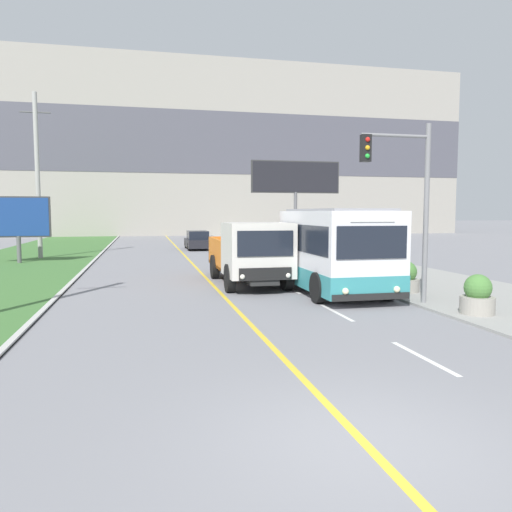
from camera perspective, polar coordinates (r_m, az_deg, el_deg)
name	(u,v)px	position (r m, az deg, el deg)	size (l,w,h in m)	color
ground_plane	(365,444)	(6.83, 12.35, -20.23)	(300.00, 300.00, 0.00)	slate
lane_marking_centre	(352,409)	(7.83, 10.92, -16.81)	(2.88, 140.00, 0.01)	gold
apartment_block_background	(163,149)	(66.62, -10.57, 11.88)	(80.00, 8.04, 21.91)	gray
city_bus	(336,251)	(17.86, 9.10, 0.55)	(2.71, 5.85, 3.02)	silver
dump_truck	(252,254)	(19.32, -0.44, 0.18)	(2.45, 6.85, 2.52)	black
car_distant	(198,241)	(39.41, -6.68, 1.77)	(1.80, 4.30, 1.45)	black
utility_pole_far	(38,175)	(34.21, -23.70, 8.44)	(1.80, 0.28, 10.27)	#9E9E99
traffic_light_mast	(407,190)	(16.00, 16.90, 7.22)	(2.28, 0.32, 5.60)	slate
billboard_large	(296,180)	(35.29, 4.55, 8.61)	(6.36, 0.24, 6.47)	#59595B
billboard_small	(18,218)	(31.34, -25.58, 3.89)	(3.50, 0.24, 3.80)	#59595B
planter_round_near	(478,296)	(15.22, 23.99, -4.24)	(0.93, 0.93, 1.11)	gray
planter_round_second	(406,278)	(18.53, 16.74, -2.46)	(0.96, 0.96, 1.10)	gray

